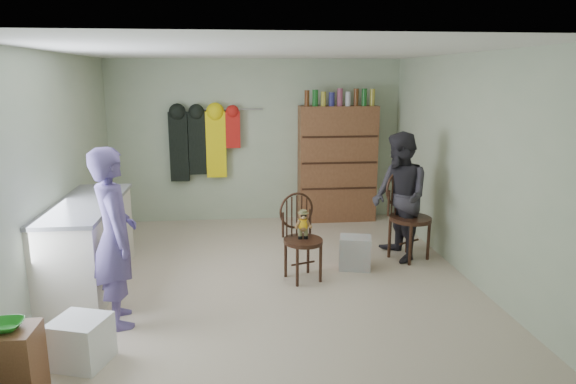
{
  "coord_description": "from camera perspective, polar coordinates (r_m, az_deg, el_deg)",
  "views": [
    {
      "loc": [
        -0.36,
        -5.49,
        2.25
      ],
      "look_at": [
        0.25,
        0.2,
        0.95
      ],
      "focal_mm": 32.0,
      "sensor_mm": 36.0,
      "label": 1
    }
  ],
  "objects": [
    {
      "name": "plastic_tub",
      "position": [
        4.55,
        -22.01,
        -15.12
      ],
      "size": [
        0.5,
        0.49,
        0.38
      ],
      "primitive_type": "cube",
      "rotation": [
        0.0,
        0.0,
        -0.32
      ],
      "color": "white",
      "rests_on": "ground"
    },
    {
      "name": "stool",
      "position": [
        4.25,
        -28.42,
        -16.58
      ],
      "size": [
        0.38,
        0.33,
        0.55
      ],
      "primitive_type": "cube",
      "color": "brown",
      "rests_on": "ground"
    },
    {
      "name": "chair_far",
      "position": [
        6.56,
        13.03,
        -2.13
      ],
      "size": [
        0.67,
        0.67,
        1.11
      ],
      "rotation": [
        0.0,
        0.0,
        0.51
      ],
      "color": "#391F14",
      "rests_on": "ground"
    },
    {
      "name": "coat_rack",
      "position": [
        7.95,
        -9.5,
        5.41
      ],
      "size": [
        1.42,
        0.12,
        1.09
      ],
      "color": "#99999E",
      "rests_on": "ground"
    },
    {
      "name": "ground_plane",
      "position": [
        5.94,
        -2.22,
        -9.45
      ],
      "size": [
        5.0,
        5.0,
        0.0
      ],
      "primitive_type": "plane",
      "color": "beige",
      "rests_on": "ground"
    },
    {
      "name": "person_right",
      "position": [
        6.44,
        12.3,
        -0.55
      ],
      "size": [
        0.71,
        0.85,
        1.59
      ],
      "primitive_type": "imported",
      "rotation": [
        0.0,
        0.0,
        -1.43
      ],
      "color": "#2D2B33",
      "rests_on": "ground"
    },
    {
      "name": "bowl",
      "position": [
        4.12,
        -28.88,
        -12.88
      ],
      "size": [
        0.23,
        0.23,
        0.06
      ],
      "primitive_type": "imported",
      "color": "#229426",
      "rests_on": "stool"
    },
    {
      "name": "dresser",
      "position": [
        8.06,
        5.48,
        3.24
      ],
      "size": [
        1.2,
        0.39,
        2.06
      ],
      "color": "brown",
      "rests_on": "ground"
    },
    {
      "name": "person_left",
      "position": [
        4.9,
        -18.7,
        -4.8
      ],
      "size": [
        0.58,
        0.7,
        1.65
      ],
      "primitive_type": "imported",
      "rotation": [
        0.0,
        0.0,
        1.92
      ],
      "color": "#5A4C8B",
      "rests_on": "ground"
    },
    {
      "name": "room_walls",
      "position": [
        6.07,
        -2.7,
        6.43
      ],
      "size": [
        5.0,
        5.0,
        5.0
      ],
      "color": "#B1BE9F",
      "rests_on": "ground"
    },
    {
      "name": "chair_front",
      "position": [
        5.75,
        1.47,
        -4.47
      ],
      "size": [
        0.55,
        0.55,
        0.97
      ],
      "rotation": [
        0.0,
        0.0,
        0.34
      ],
      "color": "#391F14",
      "rests_on": "ground"
    },
    {
      "name": "counter",
      "position": [
        5.98,
        -21.32,
        -5.4
      ],
      "size": [
        0.64,
        1.86,
        0.94
      ],
      "color": "silver",
      "rests_on": "ground"
    },
    {
      "name": "striped_bag",
      "position": [
        6.19,
        7.46,
        -6.7
      ],
      "size": [
        0.43,
        0.37,
        0.39
      ],
      "primitive_type": "cube",
      "rotation": [
        0.0,
        0.0,
        -0.25
      ],
      "color": "#E57D72",
      "rests_on": "ground"
    }
  ]
}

